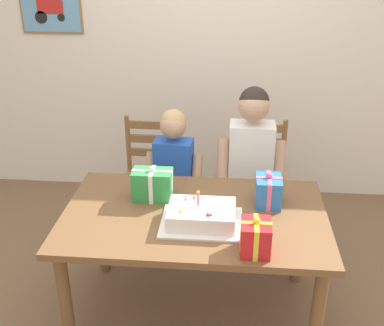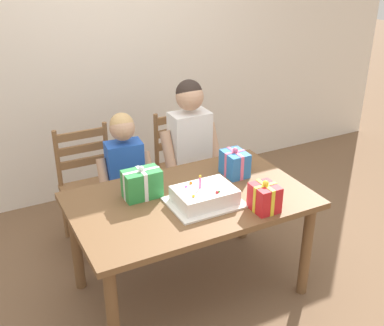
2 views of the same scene
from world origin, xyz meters
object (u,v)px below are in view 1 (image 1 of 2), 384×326
object	(u,v)px
birthday_cake	(202,216)
gift_box_corner_small	(255,237)
chair_left	(150,180)
child_older	(251,159)
chair_right	(258,184)
gift_box_beside_cake	(268,191)
gift_box_red_large	(153,185)
child_younger	(174,170)
dining_table	(194,227)

from	to	relation	value
birthday_cake	gift_box_corner_small	xyz separation A→B (m)	(0.28, -0.23, 0.03)
chair_left	child_older	xyz separation A→B (m)	(0.73, -0.22, 0.31)
chair_right	child_older	size ratio (longest dim) A/B	0.72
gift_box_beside_cake	chair_left	bearing A→B (deg)	138.42
birthday_cake	gift_box_beside_cake	distance (m)	0.44
birthday_cake	gift_box_red_large	xyz separation A→B (m)	(-0.31, 0.25, 0.04)
gift_box_red_large	chair_left	world-z (taller)	gift_box_red_large
chair_right	child_older	world-z (taller)	child_older
child_younger	gift_box_corner_small	bearing A→B (deg)	-61.86
chair_left	child_older	size ratio (longest dim) A/B	0.72
child_older	gift_box_red_large	bearing A→B (deg)	-139.82
gift_box_corner_small	chair_right	world-z (taller)	same
chair_left	child_older	bearing A→B (deg)	-17.01
birthday_cake	chair_left	xyz separation A→B (m)	(-0.45, 0.97, -0.30)
gift_box_corner_small	child_younger	bearing A→B (deg)	118.14
chair_left	child_younger	size ratio (longest dim) A/B	0.83
gift_box_beside_cake	chair_right	xyz separation A→B (m)	(-0.01, 0.73, -0.34)
dining_table	birthday_cake	world-z (taller)	birthday_cake
gift_box_beside_cake	gift_box_corner_small	bearing A→B (deg)	-100.47
birthday_cake	child_older	bearing A→B (deg)	69.35
chair_left	chair_right	distance (m)	0.81
dining_table	gift_box_beside_cake	world-z (taller)	gift_box_beside_cake
birthday_cake	chair_right	size ratio (longest dim) A/B	0.48
birthday_cake	gift_box_red_large	world-z (taller)	gift_box_red_large
chair_right	gift_box_red_large	bearing A→B (deg)	-132.61
chair_right	gift_box_corner_small	bearing A→B (deg)	-93.70
gift_box_corner_small	chair_right	bearing A→B (deg)	86.30
gift_box_beside_cake	child_younger	world-z (taller)	child_younger
gift_box_corner_small	child_younger	size ratio (longest dim) A/B	0.18
birthday_cake	gift_box_corner_small	world-z (taller)	gift_box_corner_small
chair_right	child_younger	distance (m)	0.67
birthday_cake	chair_left	bearing A→B (deg)	114.96
gift_box_beside_cake	chair_left	size ratio (longest dim) A/B	0.22
gift_box_corner_small	chair_left	xyz separation A→B (m)	(-0.73, 1.20, -0.34)
chair_left	child_younger	world-z (taller)	child_younger
birthday_cake	child_older	world-z (taller)	child_older
gift_box_beside_cake	child_younger	xyz separation A→B (m)	(-0.61, 0.50, -0.14)
chair_left	chair_right	size ratio (longest dim) A/B	1.00
gift_box_red_large	chair_right	world-z (taller)	gift_box_red_large
gift_box_beside_cake	child_older	xyz separation A→B (m)	(-0.09, 0.50, -0.03)
child_older	child_younger	size ratio (longest dim) A/B	1.15
gift_box_red_large	child_younger	distance (m)	0.52
gift_box_corner_small	chair_left	bearing A→B (deg)	121.34
gift_box_corner_small	gift_box_beside_cake	bearing A→B (deg)	79.53
gift_box_red_large	dining_table	bearing A→B (deg)	-29.97
birthday_cake	gift_box_red_large	bearing A→B (deg)	140.69
gift_box_beside_cake	gift_box_red_large	bearing A→B (deg)	179.49
gift_box_beside_cake	dining_table	bearing A→B (deg)	-160.84
gift_box_corner_small	chair_right	distance (m)	1.25
dining_table	birthday_cake	distance (m)	0.18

